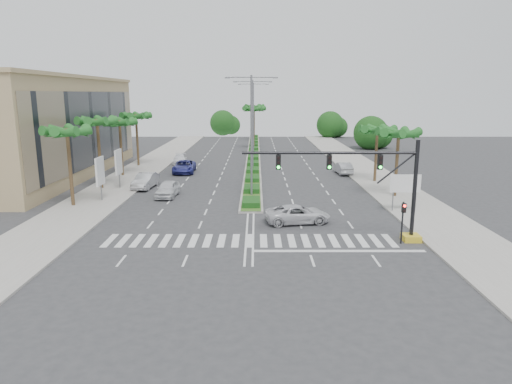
{
  "coord_description": "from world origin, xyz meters",
  "views": [
    {
      "loc": [
        0.47,
        -31.02,
        10.28
      ],
      "look_at": [
        0.46,
        2.58,
        3.0
      ],
      "focal_mm": 32.0,
      "sensor_mm": 36.0,
      "label": 1
    }
  ],
  "objects_px": {
    "car_parked_b": "(145,181)",
    "car_parked_d": "(180,159)",
    "car_right": "(343,168)",
    "car_crossing": "(298,214)",
    "car_parked_a": "(168,189)",
    "car_parked_c": "(184,167)"
  },
  "relations": [
    {
      "from": "car_right",
      "to": "car_parked_d",
      "type": "bearing_deg",
      "value": -25.01
    },
    {
      "from": "car_parked_c",
      "to": "car_right",
      "type": "xyz_separation_m",
      "value": [
        20.85,
        -0.82,
        -0.05
      ]
    },
    {
      "from": "car_parked_a",
      "to": "car_parked_c",
      "type": "relative_size",
      "value": 0.8
    },
    {
      "from": "car_crossing",
      "to": "car_right",
      "type": "distance_m",
      "value": 24.41
    },
    {
      "from": "car_parked_b",
      "to": "car_right",
      "type": "relative_size",
      "value": 1.08
    },
    {
      "from": "car_parked_a",
      "to": "car_right",
      "type": "bearing_deg",
      "value": 36.46
    },
    {
      "from": "car_parked_d",
      "to": "car_crossing",
      "type": "relative_size",
      "value": 0.89
    },
    {
      "from": "car_crossing",
      "to": "car_right",
      "type": "relative_size",
      "value": 1.14
    },
    {
      "from": "car_parked_a",
      "to": "car_parked_b",
      "type": "bearing_deg",
      "value": 130.5
    },
    {
      "from": "car_parked_b",
      "to": "car_crossing",
      "type": "xyz_separation_m",
      "value": [
        15.62,
        -13.89,
        -0.09
      ]
    },
    {
      "from": "car_parked_b",
      "to": "car_crossing",
      "type": "height_order",
      "value": "car_parked_b"
    },
    {
      "from": "car_parked_d",
      "to": "car_crossing",
      "type": "bearing_deg",
      "value": -70.9
    },
    {
      "from": "car_parked_b",
      "to": "car_crossing",
      "type": "bearing_deg",
      "value": -36.07
    },
    {
      "from": "car_parked_d",
      "to": "car_right",
      "type": "relative_size",
      "value": 1.02
    },
    {
      "from": "car_crossing",
      "to": "car_right",
      "type": "height_order",
      "value": "car_right"
    },
    {
      "from": "car_parked_b",
      "to": "car_right",
      "type": "height_order",
      "value": "car_parked_b"
    },
    {
      "from": "car_parked_d",
      "to": "car_parked_b",
      "type": "bearing_deg",
      "value": -98.54
    },
    {
      "from": "car_parked_c",
      "to": "car_right",
      "type": "relative_size",
      "value": 1.26
    },
    {
      "from": "car_right",
      "to": "car_parked_c",
      "type": "bearing_deg",
      "value": -6.21
    },
    {
      "from": "car_parked_b",
      "to": "car_parked_d",
      "type": "height_order",
      "value": "car_parked_b"
    },
    {
      "from": "car_parked_c",
      "to": "car_crossing",
      "type": "bearing_deg",
      "value": -63.95
    },
    {
      "from": "car_parked_c",
      "to": "car_parked_d",
      "type": "distance_m",
      "value": 8.15
    }
  ]
}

